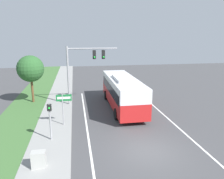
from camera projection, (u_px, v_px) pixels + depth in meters
ground_plane at (148, 152)px, 13.81m from camera, size 80.00×80.00×0.00m
sidewalk at (47, 160)px, 12.78m from camera, size 2.80×80.00×0.12m
lane_divider_near at (91, 157)px, 13.22m from camera, size 0.14×30.00×0.01m
lane_divider_far at (200, 147)px, 14.41m from camera, size 0.14×30.00×0.01m
bus at (122, 90)px, 21.84m from camera, size 2.75×10.06×3.28m
signal_gantry at (83, 64)px, 22.24m from camera, size 5.18×0.41×6.11m
pedestrian_signal at (50, 116)px, 14.76m from camera, size 0.28×0.34×2.68m
street_sign at (63, 103)px, 17.29m from camera, size 1.22×0.08×2.68m
utility_cabinet at (39, 159)px, 11.91m from camera, size 0.76×0.50×0.92m
roadside_tree at (30, 69)px, 22.93m from camera, size 2.79×2.79×5.03m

